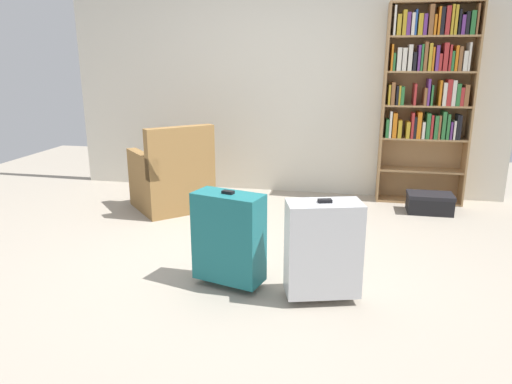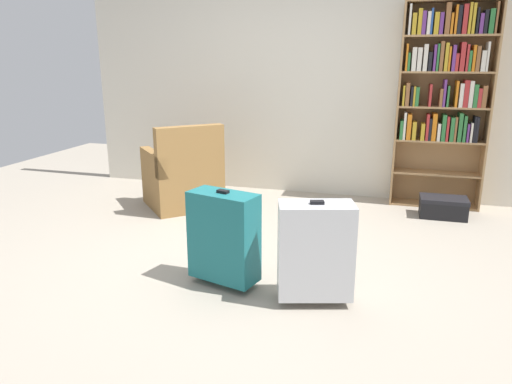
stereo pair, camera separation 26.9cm
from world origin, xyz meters
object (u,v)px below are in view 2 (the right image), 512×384
at_px(mug, 230,212).
at_px(suitcase_teal, 224,236).
at_px(bookshelf, 444,90).
at_px(storage_box, 443,207).
at_px(suitcase_silver, 315,250).
at_px(armchair, 183,178).

relative_size(mug, suitcase_teal, 0.17).
xyz_separation_m(bookshelf, storage_box, (0.07, -0.41, -1.12)).
distance_m(suitcase_silver, suitcase_teal, 0.65).
bearing_deg(armchair, storage_box, 8.17).
xyz_separation_m(mug, suitcase_teal, (0.44, -1.43, 0.31)).
distance_m(bookshelf, armchair, 2.85).
bearing_deg(suitcase_silver, suitcase_teal, 173.39).
bearing_deg(armchair, bookshelf, 16.96).
xyz_separation_m(storage_box, suitcase_teal, (-1.62, -1.99, 0.25)).
bearing_deg(mug, bookshelf, 25.92).
xyz_separation_m(armchair, mug, (0.58, -0.18, -0.27)).
relative_size(suitcase_silver, suitcase_teal, 1.00).
height_order(mug, suitcase_teal, suitcase_teal).
height_order(storage_box, suitcase_silver, suitcase_silver).
bearing_deg(suitcase_teal, bookshelf, 57.03).
xyz_separation_m(storage_box, suitcase_silver, (-0.98, -2.07, 0.25)).
xyz_separation_m(mug, storage_box, (2.07, 0.56, 0.06)).
bearing_deg(armchair, suitcase_silver, -45.25).
bearing_deg(mug, suitcase_silver, -54.08).
relative_size(storage_box, suitcase_silver, 0.66).
bearing_deg(storage_box, suitcase_teal, -129.18).
distance_m(bookshelf, mug, 2.52).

